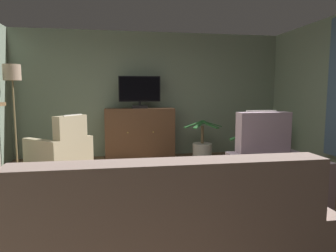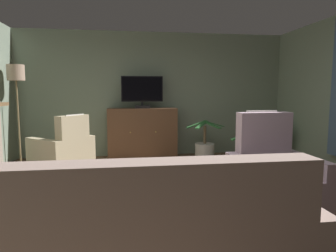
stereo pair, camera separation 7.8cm
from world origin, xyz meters
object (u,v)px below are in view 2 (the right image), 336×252
Objects in this scene: potted_plant_leafy_by_curtain at (205,149)px; floor_lamp at (16,85)px; tv_remote at (179,181)px; potted_plant_small_fern_corner at (254,173)px; armchair_facing_sofa at (273,181)px; tv_cabinet at (142,134)px; sofa_floral at (159,252)px; armchair_near_window at (63,154)px; cat at (82,182)px; television at (142,91)px; potted_plant_tall_palm_by_window at (276,137)px; coffee_table at (163,189)px.

potted_plant_leafy_by_curtain is 3.89m from floor_lamp.
tv_remote is 1.70m from potted_plant_small_fern_corner.
floor_lamp is at bearing 154.46° from potted_plant_small_fern_corner.
armchair_facing_sofa is (1.16, 0.16, -0.10)m from tv_remote.
tv_cabinet is 4.38m from sofa_floral.
armchair_near_window is 1.83× the size of cat.
cat is 0.33× the size of floor_lamp.
tv_cabinet is at bearing 88.26° from sofa_floral.
television reaches higher than potted_plant_tall_palm_by_window.
sofa_floral is 1.74× the size of armchair_facing_sofa.
potted_plant_tall_palm_by_window is 0.93× the size of potted_plant_leafy_by_curtain.
armchair_facing_sofa is 2.94m from potted_plant_tall_palm_by_window.
potted_plant_tall_palm_by_window reaches higher than cat.
television is at bearing 167.77° from potted_plant_leafy_by_curtain.
floor_lamp is (-2.37, -0.25, 0.12)m from television.
tv_cabinet reaches higher than potted_plant_leafy_by_curtain.
potted_plant_leafy_by_curtain is at bearing -12.23° from television.
television reaches higher than tv_remote.
coffee_table is at bearing -89.47° from television.
potted_plant_leafy_by_curtain is at bearing 91.92° from armchair_facing_sofa.
armchair_near_window reaches higher than potted_plant_tall_palm_by_window.
potted_plant_small_fern_corner is at bearing -82.14° from potted_plant_leafy_by_curtain.
coffee_table is 6.74× the size of tv_remote.
potted_plant_small_fern_corner is at bearing 26.39° from tv_remote.
tv_cabinet is 2.60m from floor_lamp.
potted_plant_small_fern_corner is (1.54, -2.12, -1.21)m from television.
tv_cabinet is 0.70× the size of sofa_floral.
tv_cabinet reaches higher than cat.
tv_remote is 1.17m from armchair_facing_sofa.
potted_plant_leafy_by_curtain is at bearing 66.83° from coffee_table.
cat is at bearing 119.85° from tv_remote.
television is at bearing 171.23° from potted_plant_tall_palm_by_window.
tv_cabinet is 3.23m from tv_remote.
sofa_floral is 4.86m from potted_plant_tall_palm_by_window.
potted_plant_leafy_by_curtain is at bearing 70.72° from sofa_floral.
tv_cabinet is 3.26m from coffee_table.
potted_plant_small_fern_corner is (1.54, -2.17, -0.30)m from tv_cabinet.
armchair_near_window reaches higher than potted_plant_leafy_by_curtain.
television is 2.97m from potted_plant_tall_palm_by_window.
potted_plant_tall_palm_by_window is (4.21, 0.51, 0.14)m from armchair_near_window.
potted_plant_leafy_by_curtain is at bearing -14.48° from tv_cabinet.
armchair_facing_sofa is 0.62× the size of floor_lamp.
armchair_facing_sofa reaches higher than tv_cabinet.
potted_plant_small_fern_corner is 2.57m from cat.
armchair_near_window is 1.33× the size of potted_plant_small_fern_corner.
armchair_near_window reaches higher than cat.
potted_plant_small_fern_corner is 1.03× the size of potted_plant_leafy_by_curtain.
tv_cabinet is 1.85× the size of potted_plant_tall_palm_by_window.
armchair_near_window is at bearing -166.24° from potted_plant_leafy_by_curtain.
floor_lamp reaches higher than cat.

